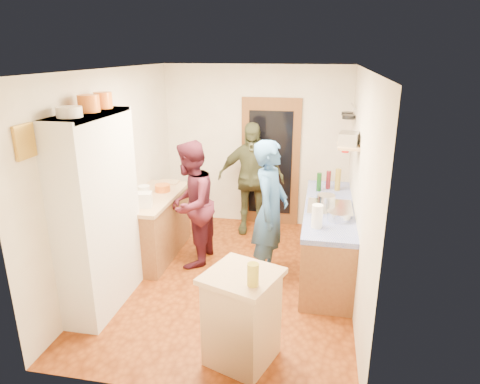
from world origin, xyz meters
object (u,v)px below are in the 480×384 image
(person_back, at_px, (252,178))
(person_left, at_px, (194,204))
(right_counter_base, at_px, (327,240))
(island_base, at_px, (242,320))
(hutch_body, at_px, (98,214))
(person_hob, at_px, (272,212))

(person_back, bearing_deg, person_left, -119.83)
(right_counter_base, height_order, person_back, person_back)
(island_base, bearing_deg, right_counter_base, 68.26)
(hutch_body, distance_m, right_counter_base, 2.90)
(person_hob, relative_size, person_left, 1.05)
(person_hob, xyz_separation_m, person_back, (-0.49, 1.43, -0.01))
(hutch_body, bearing_deg, person_hob, 27.57)
(island_base, height_order, person_back, person_back)
(island_base, relative_size, person_hob, 0.48)
(hutch_body, relative_size, person_hob, 1.23)
(hutch_body, bearing_deg, island_base, -20.84)
(right_counter_base, distance_m, person_hob, 0.92)
(island_base, bearing_deg, person_back, 97.78)
(hutch_body, height_order, person_hob, hutch_body)
(island_base, xyz_separation_m, person_left, (-1.00, 1.83, 0.42))
(island_base, bearing_deg, person_left, 118.53)
(right_counter_base, bearing_deg, person_back, 138.17)
(hutch_body, bearing_deg, person_back, 61.09)
(hutch_body, xyz_separation_m, right_counter_base, (2.50, 1.30, -0.68))
(person_left, distance_m, person_back, 1.33)
(right_counter_base, height_order, island_base, island_base)
(hutch_body, distance_m, person_hob, 2.04)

